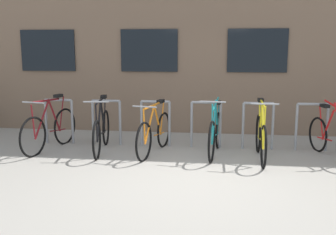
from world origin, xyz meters
The scene contains 9 objects.
ground_plane centered at (0.00, 0.00, 0.00)m, with size 42.00×42.00×0.00m, color #9E998E.
storefront_building centered at (0.00, 6.42, 3.08)m, with size 28.00×6.48×6.16m.
bike_rack centered at (0.13, 1.90, 0.56)m, with size 6.61×0.05×0.92m.
bicycle_orange centered at (-0.80, 1.37, 0.38)m, with size 0.51×1.73×0.98m.
bicycle_teal centered at (0.32, 1.44, 0.40)m, with size 0.44×1.77×1.07m.
bicycle_black centered at (-1.82, 1.40, 0.39)m, with size 0.44×1.78×1.05m.
bicycle_red centered at (2.37, 1.41, 0.37)m, with size 0.53×1.64×1.06m.
bicycle_yellow centered at (1.11, 1.23, 0.40)m, with size 0.44×1.74×1.08m.
bicycle_maroon centered at (-2.84, 1.39, 0.40)m, with size 0.50×1.74×1.06m.
Camera 1 is at (0.28, -5.49, 1.91)m, focal length 40.93 mm.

